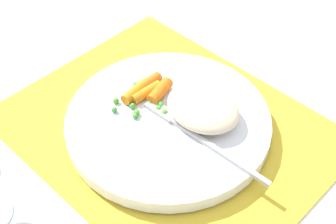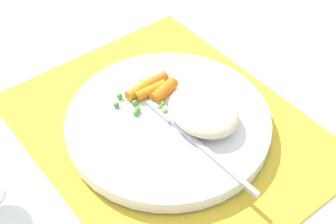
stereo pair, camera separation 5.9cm
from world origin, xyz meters
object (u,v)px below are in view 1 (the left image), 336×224
(rice_mound, at_px, (203,108))
(carrot_portion, at_px, (147,90))
(plate, at_px, (168,122))
(fork, at_px, (192,132))

(rice_mound, bearing_deg, carrot_portion, 14.25)
(plate, bearing_deg, rice_mound, -132.44)
(carrot_portion, xyz_separation_m, fork, (-0.09, 0.01, -0.00))
(carrot_portion, bearing_deg, rice_mound, -165.75)
(plate, relative_size, fork, 1.37)
(rice_mound, distance_m, fork, 0.04)
(rice_mound, xyz_separation_m, fork, (-0.01, 0.03, -0.01))
(carrot_portion, height_order, fork, carrot_portion)
(rice_mound, relative_size, carrot_portion, 1.42)
(rice_mound, distance_m, carrot_portion, 0.08)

